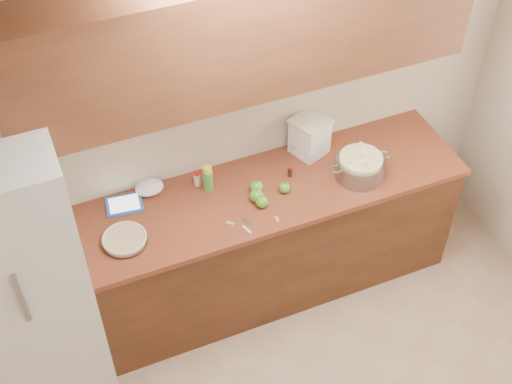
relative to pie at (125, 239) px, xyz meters
name	(u,v)px	position (x,y,z in m)	size (l,w,h in m)	color
room_shell	(387,353)	(0.84, -1.40, 0.36)	(3.60, 3.60, 3.60)	tan
counter_run	(257,242)	(0.84, 0.08, -0.48)	(2.64, 0.68, 0.92)	#5B2E19
upper_cabinets	(245,33)	(0.84, 0.23, 1.01)	(2.60, 0.34, 0.70)	brown
fridge	(18,270)	(-0.60, 0.04, -0.04)	(0.70, 0.70, 1.80)	silver
pie	(125,239)	(0.00, 0.00, 0.00)	(0.26, 0.26, 0.04)	silver
colander	(360,167)	(1.49, -0.03, 0.05)	(0.41, 0.30, 0.15)	gray
flour_canister	(310,136)	(1.30, 0.29, 0.11)	(0.27, 0.27, 0.26)	white
tablet	(124,204)	(0.07, 0.28, -0.01)	(0.23, 0.19, 0.02)	blue
paring_knife	(247,228)	(0.67, -0.17, -0.02)	(0.06, 0.15, 0.01)	gray
lemon_bottle	(208,179)	(0.58, 0.22, 0.06)	(0.06, 0.06, 0.18)	#4C8C38
cinnamon_shaker	(197,179)	(0.53, 0.28, 0.03)	(0.04, 0.04, 0.10)	beige
vanilla_bottle	(290,171)	(1.09, 0.13, 0.02)	(0.03, 0.03, 0.08)	black
mixing_bowl	(302,143)	(1.28, 0.34, 0.02)	(0.21, 0.21, 0.08)	silver
paper_towel	(149,187)	(0.25, 0.34, 0.01)	(0.17, 0.14, 0.07)	white
apple_left	(257,195)	(0.82, 0.01, 0.02)	(0.09, 0.09, 0.10)	#4B9121
apple_center	(257,187)	(0.84, 0.08, 0.02)	(0.08, 0.08, 0.10)	#4B9121
apple_front	(262,202)	(0.83, -0.04, 0.02)	(0.08, 0.08, 0.09)	#4B9121
apple_extra	(285,188)	(1.00, 0.02, 0.01)	(0.07, 0.07, 0.08)	#4B9121
peel_a	(230,223)	(0.60, -0.10, -0.02)	(0.04, 0.02, 0.00)	#80A651
peel_b	(264,204)	(0.85, -0.03, -0.02)	(0.04, 0.02, 0.00)	#80A651
peel_c	(277,219)	(0.87, -0.17, -0.02)	(0.04, 0.02, 0.00)	#80A651
peel_d	(266,203)	(0.86, -0.03, -0.02)	(0.03, 0.01, 0.00)	#80A651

